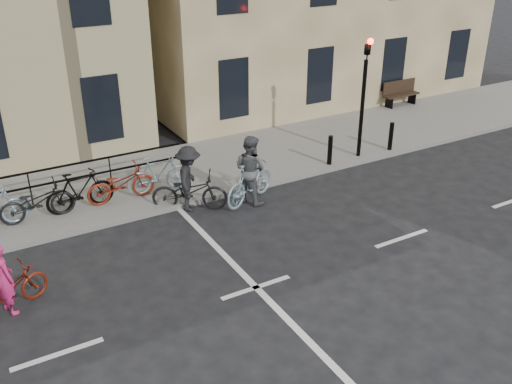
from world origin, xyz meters
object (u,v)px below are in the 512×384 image
bench (400,92)px  cyclist_pink (6,289)px  cyclist_dark (189,185)px  traffic_light (364,83)px  cyclist_grey (250,176)px

bench → cyclist_pink: size_ratio=0.89×
cyclist_pink → bench: bearing=-91.4°
cyclist_dark → traffic_light: bearing=-56.2°
traffic_light → cyclist_dark: (-5.94, -0.44, -1.77)m
cyclist_grey → traffic_light: bearing=-103.1°
traffic_light → bench: traffic_light is taller
cyclist_grey → cyclist_pink: bearing=82.2°
traffic_light → bench: (4.80, 3.39, -1.78)m
traffic_light → cyclist_pink: bearing=-166.2°
traffic_light → cyclist_pink: (-10.71, -2.64, -1.93)m
cyclist_grey → cyclist_dark: 1.63m
bench → cyclist_dark: cyclist_dark is taller
cyclist_pink → cyclist_grey: (6.36, 1.82, 0.23)m
cyclist_pink → cyclist_grey: bearing=-96.7°
traffic_light → cyclist_grey: 4.75m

